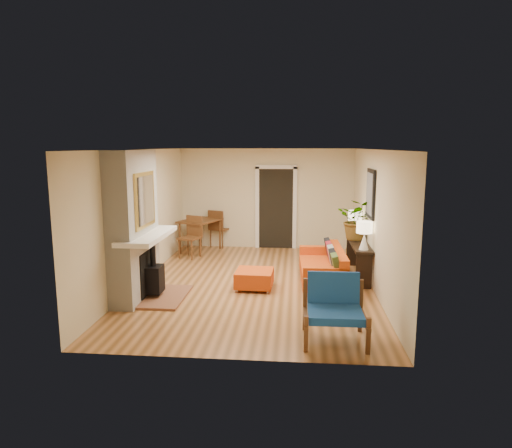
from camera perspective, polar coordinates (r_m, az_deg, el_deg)
The scene contains 10 objects.
room_shell at distance 11.32m, azimuth 4.17°, elevation 2.48°, with size 6.50×6.50×6.50m.
fireplace at distance 8.21m, azimuth -14.83°, elevation -0.57°, with size 1.09×1.68×2.60m.
sofa at distance 9.10m, azimuth 8.68°, elevation -5.26°, with size 0.87×1.92×0.75m.
ottoman at distance 8.68m, azimuth -0.20°, elevation -6.76°, with size 0.71×0.71×0.35m.
blue_chair at distance 6.54m, azimuth 9.76°, elevation -9.89°, with size 0.86×0.85×0.90m.
dining_table at distance 11.63m, azimuth -6.66°, elevation -0.28°, with size 1.25×1.88×1.00m.
console_table at distance 9.60m, azimuth 12.69°, elevation -3.07°, with size 0.34×1.85×0.72m.
lamp_near at distance 8.83m, azimuth 13.39°, elevation -0.99°, with size 0.30×0.30×0.54m.
lamp_far at distance 10.25m, azimuth 12.25°, elevation 0.52°, with size 0.30×0.30×0.54m.
houseplant at distance 9.71m, azimuth 12.59°, elevation 0.56°, with size 0.77×0.67×0.86m, color #1E5919.
Camera 1 is at (0.80, -8.59, 2.67)m, focal length 32.00 mm.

